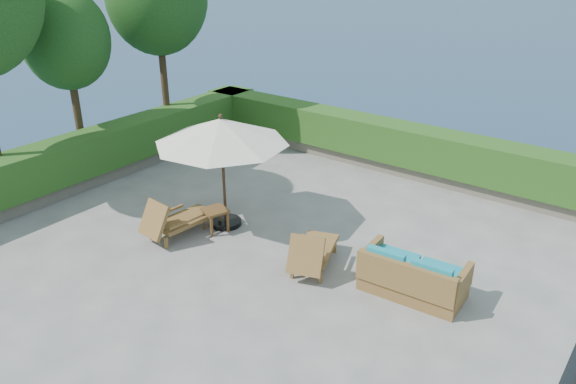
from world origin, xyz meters
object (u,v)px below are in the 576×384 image
Objects in this scene: patio_umbrella at (221,132)px; lounge_right at (313,251)px; lounge_left at (175,220)px; wicker_loveseat at (412,278)px; side_table at (215,213)px.

lounge_right is (2.59, -0.35, -1.79)m from patio_umbrella.
wicker_loveseat is (5.01, 1.03, -0.04)m from lounge_left.
patio_umbrella is at bearing 152.99° from lounge_right.
lounge_right reaches higher than wicker_loveseat.
patio_umbrella is 2.06× the size of lounge_left.
lounge_left is 0.98× the size of lounge_right.
patio_umbrella reaches higher than wicker_loveseat.
lounge_right is 2.72× the size of side_table.
wicker_loveseat is at bearing 17.32° from lounge_left.
lounge_left reaches higher than side_table.
lounge_right is 1.95m from wicker_loveseat.
patio_umbrella is 1.83× the size of wicker_loveseat.
patio_umbrella is 2.12m from lounge_left.
lounge_left reaches higher than wicker_loveseat.
side_table is 4.50m from wicker_loveseat.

